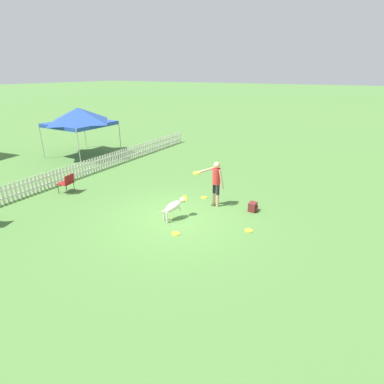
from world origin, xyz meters
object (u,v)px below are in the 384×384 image
frisbee_midfield (204,198)px  frisbee_near_handler (176,234)px  leaping_dog (174,206)px  canopy_tent_main (79,117)px  folding_chair_center (67,182)px  frisbee_near_dog (249,230)px  handler_person (215,179)px  backpack_on_grass (253,207)px

frisbee_midfield → frisbee_near_handler: bearing=-168.7°
frisbee_near_handler → leaping_dog: bearing=36.5°
frisbee_near_handler → frisbee_midfield: same height
frisbee_midfield → canopy_tent_main: bearing=77.5°
folding_chair_center → frisbee_midfield: bearing=103.3°
frisbee_near_dog → handler_person: bearing=56.6°
frisbee_near_handler → folding_chair_center: 5.71m
canopy_tent_main → frisbee_near_dog: bearing=-107.4°
backpack_on_grass → leaping_dog: bearing=132.9°
leaping_dog → backpack_on_grass: (1.93, -2.08, -0.31)m
handler_person → frisbee_near_handler: bearing=110.7°
frisbee_near_handler → frisbee_near_dog: size_ratio=1.00×
handler_person → canopy_tent_main: bearing=8.9°
backpack_on_grass → canopy_tent_main: bearing=78.8°
frisbee_near_handler → frisbee_midfield: 2.99m
frisbee_near_dog → frisbee_midfield: 2.94m
frisbee_near_dog → canopy_tent_main: (3.63, 11.57, 2.25)m
frisbee_midfield → backpack_on_grass: bearing=-95.3°
frisbee_near_dog → backpack_on_grass: backpack_on_grass is taller
handler_person → frisbee_near_handler: size_ratio=6.81×
leaping_dog → frisbee_near_dog: size_ratio=4.50×
frisbee_near_dog → canopy_tent_main: size_ratio=0.08×
frisbee_near_handler → frisbee_midfield: bearing=11.3°
backpack_on_grass → folding_chair_center: size_ratio=0.42×
folding_chair_center → canopy_tent_main: size_ratio=0.25×
frisbee_near_dog → folding_chair_center: bearing=95.4°
leaping_dog → frisbee_near_handler: leaping_dog is taller
leaping_dog → backpack_on_grass: leaping_dog is taller
handler_person → canopy_tent_main: 10.19m
handler_person → leaping_dog: size_ratio=1.51×
leaping_dog → folding_chair_center: bearing=-154.7°
handler_person → frisbee_midfield: (0.45, 0.69, -1.04)m
leaping_dog → frisbee_midfield: leaping_dog is taller
handler_person → leaping_dog: 1.90m
leaping_dog → folding_chair_center: folding_chair_center is taller
folding_chair_center → frisbee_near_dog: bearing=84.1°
backpack_on_grass → handler_person: bearing=100.7°
handler_person → canopy_tent_main: canopy_tent_main is taller
leaping_dog → frisbee_near_handler: size_ratio=4.50×
frisbee_near_handler → folding_chair_center: size_ratio=0.31×
frisbee_near_handler → frisbee_near_dog: (1.32, -1.87, 0.00)m
handler_person → frisbee_midfield: 1.33m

